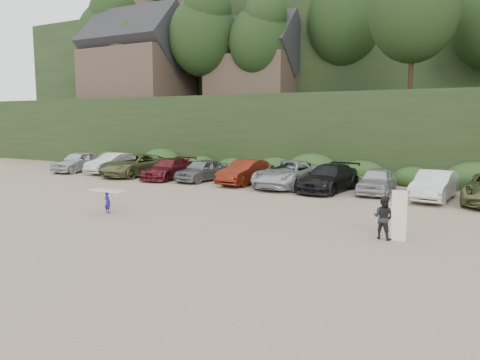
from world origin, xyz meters
The scene contains 5 objects.
ground centered at (0.00, 0.00, 0.00)m, with size 120.00×120.00×0.00m, color tan.
hillside_backdrop centered at (-0.26, 35.93, 11.22)m, with size 90.00×41.50×28.00m.
parked_cars centered at (-1.67, 9.98, 0.78)m, with size 39.80×6.36×1.64m.
child_surfer centered at (-6.21, -1.10, 0.71)m, with size 1.75×0.52×1.04m.
adult_surfer centered at (5.52, 0.31, 0.77)m, with size 1.23×0.72×1.78m.
Camera 1 is at (8.97, -15.99, 4.16)m, focal length 35.00 mm.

